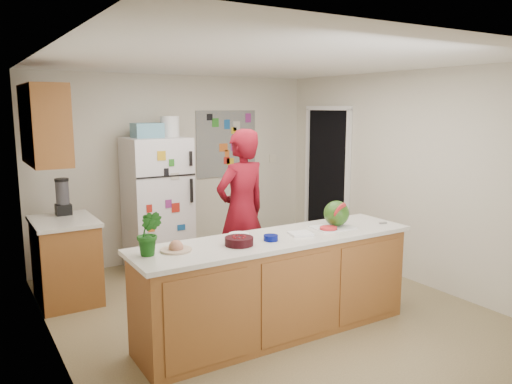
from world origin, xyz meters
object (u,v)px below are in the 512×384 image
watermelon (336,213)px  person (242,212)px  refrigerator (157,204)px  cherry_bowl (239,241)px

watermelon → person: bearing=111.4°
refrigerator → cherry_bowl: bearing=-94.1°
refrigerator → cherry_bowl: size_ratio=6.98×
watermelon → cherry_bowl: bearing=-176.4°
refrigerator → cherry_bowl: 2.44m
watermelon → refrigerator: bearing=112.0°
person → cherry_bowl: bearing=49.0°
refrigerator → watermelon: bearing=-68.0°
person → watermelon: size_ratio=7.45×
refrigerator → person: bearing=-67.4°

